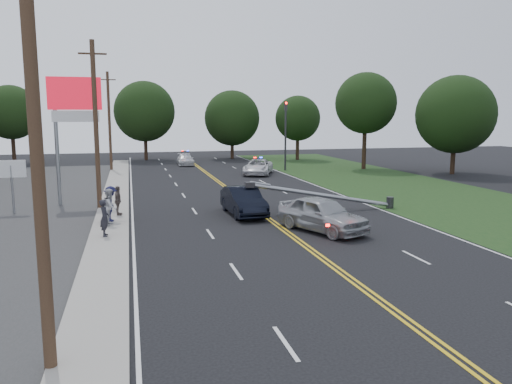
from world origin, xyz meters
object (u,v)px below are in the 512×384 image
object	(u,v)px
emergency_a	(258,167)
emergency_b	(185,160)
utility_pole_near	(36,143)
utility_pole_far	(109,121)
bystander_b	(110,207)
pylon_sign	(75,110)
traffic_signal	(286,130)
small_sign	(11,173)
bystander_a	(104,218)
fallen_streetlight	(331,196)
bystander_d	(118,201)
utility_pole_mid	(96,125)
crashed_sedan	(243,201)
waiting_sedan	(322,214)
bystander_c	(111,204)

from	to	relation	value
emergency_a	emergency_b	bearing A→B (deg)	140.10
utility_pole_near	emergency_b	distance (m)	47.03
utility_pole_far	bystander_b	xyz separation A→B (m)	(0.81, -27.20, -4.03)
pylon_sign	traffic_signal	distance (m)	24.75
small_sign	bystander_a	bearing A→B (deg)	-54.53
pylon_sign	fallen_streetlight	size ratio (longest dim) A/B	0.85
small_sign	bystander_d	xyz separation A→B (m)	(5.95, -2.73, -1.39)
small_sign	utility_pole_far	distance (m)	22.68
utility_pole_mid	emergency_b	xyz separation A→B (m)	(8.05, 26.12, -4.45)
crashed_sedan	bystander_d	size ratio (longest dim) A/B	2.94
waiting_sedan	bystander_d	bearing A→B (deg)	125.29
utility_pole_near	utility_pole_mid	distance (m)	20.00
emergency_a	bystander_a	xyz separation A→B (m)	(-13.19, -22.77, 0.25)
pylon_sign	fallen_streetlight	bearing A→B (deg)	-22.22
crashed_sedan	bystander_d	distance (m)	7.03
utility_pole_near	bystander_a	distance (m)	13.04
fallen_streetlight	bystander_a	size ratio (longest dim) A/B	5.47
utility_pole_near	bystander_d	world-z (taller)	utility_pole_near
bystander_a	utility_pole_mid	bearing A→B (deg)	4.40
pylon_sign	traffic_signal	world-z (taller)	pylon_sign
traffic_signal	bystander_a	size ratio (longest dim) A/B	4.12
utility_pole_far	bystander_a	size ratio (longest dim) A/B	5.85
fallen_streetlight	waiting_sedan	distance (m)	5.32
bystander_d	utility_pole_far	bearing A→B (deg)	7.06
emergency_a	bystander_b	xyz separation A→B (m)	(-13.02, -20.34, 0.32)
bystander_a	traffic_signal	bearing A→B (deg)	-33.74
crashed_sedan	bystander_c	size ratio (longest dim) A/B	2.60
emergency_b	bystander_b	world-z (taller)	bystander_b
traffic_signal	utility_pole_near	distance (m)	41.84
bystander_a	utility_pole_far	bearing A→B (deg)	0.83
fallen_streetlight	utility_pole_mid	size ratio (longest dim) A/B	0.94
pylon_sign	bystander_a	world-z (taller)	pylon_sign
utility_pole_near	bystander_a	bearing A→B (deg)	87.02
traffic_signal	bystander_d	xyz separation A→B (m)	(-16.35, -20.73, -3.26)
utility_pole_mid	fallen_streetlight	bearing A→B (deg)	-16.64
traffic_signal	emergency_b	distance (m)	12.96
fallen_streetlight	waiting_sedan	xyz separation A→B (m)	(-2.45, -4.73, -0.06)
emergency_a	traffic_signal	bearing A→B (deg)	60.34
small_sign	utility_pole_near	distance (m)	20.75
waiting_sedan	bystander_a	xyz separation A→B (m)	(-10.29, 1.09, 0.12)
utility_pole_far	bystander_b	distance (m)	27.51
bystander_c	bystander_d	xyz separation A→B (m)	(0.32, 1.59, -0.11)
utility_pole_mid	utility_pole_far	size ratio (longest dim) A/B	1.00
traffic_signal	utility_pole_mid	size ratio (longest dim) A/B	0.70
traffic_signal	emergency_b	bearing A→B (deg)	139.31
utility_pole_mid	bystander_c	world-z (taller)	utility_pole_mid
pylon_sign	bystander_b	size ratio (longest dim) A/B	4.30
waiting_sedan	utility_pole_near	bearing A→B (deg)	-157.36
crashed_sedan	traffic_signal	bearing A→B (deg)	64.34
bystander_c	bystander_d	distance (m)	1.63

